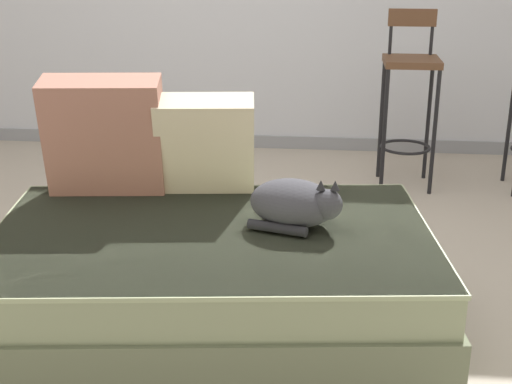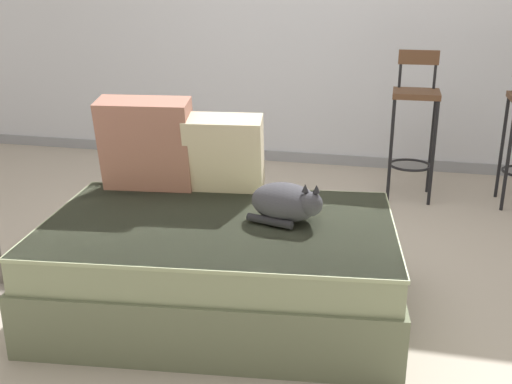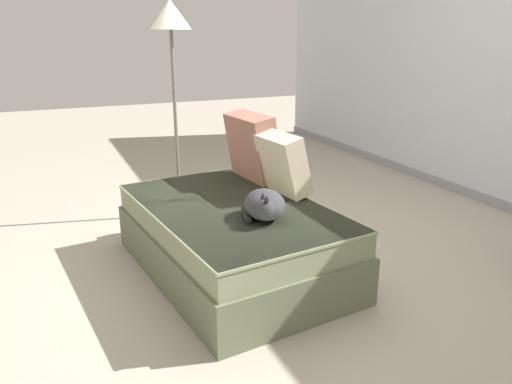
{
  "view_description": "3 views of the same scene",
  "coord_description": "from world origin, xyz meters",
  "px_view_note": "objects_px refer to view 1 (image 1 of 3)",
  "views": [
    {
      "loc": [
        0.4,
        -2.73,
        1.47
      ],
      "look_at": [
        0.15,
        -0.3,
        0.58
      ],
      "focal_mm": 50.0,
      "sensor_mm": 36.0,
      "label": 1
    },
    {
      "loc": [
        0.74,
        -2.82,
        1.47
      ],
      "look_at": [
        0.15,
        -0.3,
        0.58
      ],
      "focal_mm": 42.0,
      "sensor_mm": 36.0,
      "label": 2
    },
    {
      "loc": [
        2.77,
        -1.46,
        1.51
      ],
      "look_at": [
        0.15,
        -0.3,
        0.58
      ],
      "focal_mm": 35.0,
      "sensor_mm": 36.0,
      "label": 3
    }
  ],
  "objects_px": {
    "cat": "(296,203)",
    "throw_pillow_middle": "(205,144)",
    "couch": "(213,287)",
    "bar_stool_near_window": "(409,87)",
    "throw_pillow_corner": "(105,135)"
  },
  "relations": [
    {
      "from": "throw_pillow_middle",
      "to": "cat",
      "type": "bearing_deg",
      "value": -39.33
    },
    {
      "from": "throw_pillow_middle",
      "to": "cat",
      "type": "relative_size",
      "value": 1.12
    },
    {
      "from": "couch",
      "to": "throw_pillow_corner",
      "type": "height_order",
      "value": "throw_pillow_corner"
    },
    {
      "from": "throw_pillow_middle",
      "to": "cat",
      "type": "xyz_separation_m",
      "value": [
        0.38,
        -0.31,
        -0.12
      ]
    },
    {
      "from": "cat",
      "to": "throw_pillow_middle",
      "type": "bearing_deg",
      "value": 140.67
    },
    {
      "from": "couch",
      "to": "throw_pillow_middle",
      "type": "distance_m",
      "value": 0.6
    },
    {
      "from": "throw_pillow_corner",
      "to": "bar_stool_near_window",
      "type": "height_order",
      "value": "bar_stool_near_window"
    },
    {
      "from": "cat",
      "to": "couch",
      "type": "bearing_deg",
      "value": -163.55
    },
    {
      "from": "bar_stool_near_window",
      "to": "throw_pillow_middle",
      "type": "bearing_deg",
      "value": -122.86
    },
    {
      "from": "bar_stool_near_window",
      "to": "cat",
      "type": "bearing_deg",
      "value": -107.87
    },
    {
      "from": "cat",
      "to": "throw_pillow_corner",
      "type": "bearing_deg",
      "value": 161.13
    },
    {
      "from": "cat",
      "to": "bar_stool_near_window",
      "type": "height_order",
      "value": "bar_stool_near_window"
    },
    {
      "from": "couch",
      "to": "throw_pillow_middle",
      "type": "bearing_deg",
      "value": 102.18
    },
    {
      "from": "bar_stool_near_window",
      "to": "couch",
      "type": "bearing_deg",
      "value": -114.88
    },
    {
      "from": "throw_pillow_corner",
      "to": "couch",
      "type": "bearing_deg",
      "value": -36.1
    }
  ]
}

